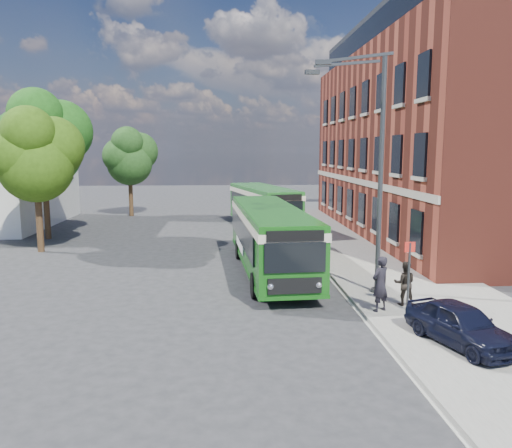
{
  "coord_description": "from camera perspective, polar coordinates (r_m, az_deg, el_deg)",
  "views": [
    {
      "loc": [
        -0.65,
        -20.42,
        5.6
      ],
      "look_at": [
        0.79,
        2.46,
        2.2
      ],
      "focal_mm": 35.0,
      "sensor_mm": 36.0,
      "label": 1
    }
  ],
  "objects": [
    {
      "name": "bus_rear",
      "position": [
        35.53,
        0.85,
        2.35
      ],
      "size": [
        4.64,
        10.05,
        3.02
      ],
      "color": "#216624",
      "rests_on": "ground"
    },
    {
      "name": "tree_left",
      "position": [
        29.68,
        -23.85,
        7.28
      ],
      "size": [
        4.69,
        4.46,
        7.91
      ],
      "color": "#352213",
      "rests_on": "ground"
    },
    {
      "name": "tree_mid",
      "position": [
        33.92,
        -23.15,
        8.97
      ],
      "size": [
        5.51,
        5.24,
        9.3
      ],
      "color": "#352213",
      "rests_on": "ground"
    },
    {
      "name": "pedestrian_a",
      "position": [
        17.57,
        14.01,
        -6.65
      ],
      "size": [
        0.83,
        0.75,
        1.91
      ],
      "primitive_type": "imported",
      "rotation": [
        0.0,
        0.0,
        3.68
      ],
      "color": "black",
      "rests_on": "pavement"
    },
    {
      "name": "bus_front",
      "position": [
        22.86,
        1.58,
        -1.05
      ],
      "size": [
        3.25,
        11.95,
        3.02
      ],
      "color": "#145412",
      "rests_on": "ground"
    },
    {
      "name": "pedestrian_b",
      "position": [
        18.52,
        16.63,
        -6.51
      ],
      "size": [
        0.9,
        0.78,
        1.58
      ],
      "primitive_type": "imported",
      "rotation": [
        0.0,
        0.0,
        2.88
      ],
      "color": "black",
      "rests_on": "pavement"
    },
    {
      "name": "bus_stop_sign",
      "position": [
        17.86,
        17.07,
        -5.19
      ],
      "size": [
        0.35,
        0.08,
        2.52
      ],
      "color": "#393C3E",
      "rests_on": "ground"
    },
    {
      "name": "kerb_line",
      "position": [
        29.33,
        5.49,
        -2.6
      ],
      "size": [
        0.12,
        48.0,
        0.01
      ],
      "primitive_type": "cube",
      "color": "beige",
      "rests_on": "ground"
    },
    {
      "name": "pavement",
      "position": [
        29.94,
        11.27,
        -2.36
      ],
      "size": [
        6.0,
        48.0,
        0.15
      ],
      "primitive_type": "cube",
      "color": "gray",
      "rests_on": "ground"
    },
    {
      "name": "tree_right",
      "position": [
        43.75,
        -14.2,
        7.55
      ],
      "size": [
        4.47,
        4.25,
        7.54
      ],
      "color": "#352213",
      "rests_on": "ground"
    },
    {
      "name": "brick_office",
      "position": [
        35.6,
        21.03,
        10.09
      ],
      "size": [
        12.1,
        26.0,
        14.2
      ],
      "color": "maroon",
      "rests_on": "ground"
    },
    {
      "name": "parked_car",
      "position": [
        15.43,
        22.35,
        -10.53
      ],
      "size": [
        2.44,
        3.82,
        1.21
      ],
      "primitive_type": "imported",
      "rotation": [
        0.0,
        0.0,
        0.31
      ],
      "color": "black",
      "rests_on": "pavement"
    },
    {
      "name": "flagpole",
      "position": [
        35.44,
        -23.22,
        6.7
      ],
      "size": [
        0.95,
        0.1,
        9.0
      ],
      "color": "#393C3E",
      "rests_on": "ground"
    },
    {
      "name": "ground",
      "position": [
        21.18,
        -1.73,
        -6.9
      ],
      "size": [
        120.0,
        120.0,
        0.0
      ],
      "primitive_type": "plane",
      "color": "#28292B",
      "rests_on": "ground"
    },
    {
      "name": "street_lamp",
      "position": [
        19.23,
        13.04,
        5.81
      ],
      "size": [
        2.96,
        2.38,
        9.0
      ],
      "color": "#393C3E",
      "rests_on": "ground"
    }
  ]
}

